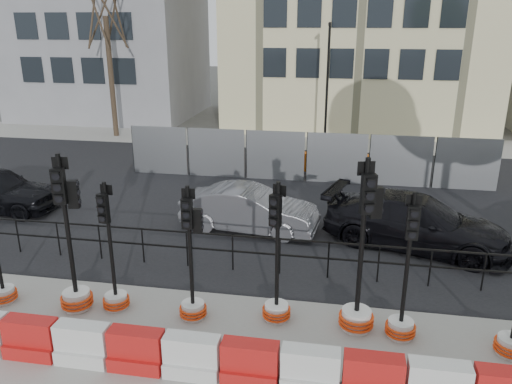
# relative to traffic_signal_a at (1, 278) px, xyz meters

# --- Properties ---
(ground) EXTENTS (120.00, 120.00, 0.00)m
(ground) POSITION_rel_traffic_signal_a_xyz_m (5.99, 1.18, -0.60)
(ground) COLOR #51514C
(ground) RESTS_ON ground
(road) EXTENTS (40.00, 14.00, 0.03)m
(road) POSITION_rel_traffic_signal_a_xyz_m (5.99, 8.18, -0.59)
(road) COLOR black
(road) RESTS_ON ground
(sidewalk_far) EXTENTS (40.00, 4.00, 0.02)m
(sidewalk_far) POSITION_rel_traffic_signal_a_xyz_m (5.99, 17.18, -0.59)
(sidewalk_far) COLOR gray
(sidewalk_far) RESTS_ON ground
(building_grey) EXTENTS (11.00, 9.06, 14.00)m
(building_grey) POSITION_rel_traffic_signal_a_xyz_m (-8.01, 23.16, 6.40)
(building_grey) COLOR gray
(building_grey) RESTS_ON ground
(kerb_railing) EXTENTS (18.00, 0.04, 1.00)m
(kerb_railing) POSITION_rel_traffic_signal_a_xyz_m (5.99, 2.38, 0.08)
(kerb_railing) COLOR black
(kerb_railing) RESTS_ON ground
(heras_fencing) EXTENTS (14.33, 1.72, 2.00)m
(heras_fencing) POSITION_rel_traffic_signal_a_xyz_m (5.50, 10.89, 0.11)
(heras_fencing) COLOR gray
(heras_fencing) RESTS_ON ground
(lamp_post_far) EXTENTS (0.12, 0.56, 6.00)m
(lamp_post_far) POSITION_rel_traffic_signal_a_xyz_m (6.49, 16.16, 2.62)
(lamp_post_far) COLOR black
(lamp_post_far) RESTS_ON ground
(tree_bare_far) EXTENTS (2.00, 2.00, 9.00)m
(tree_bare_far) POSITION_rel_traffic_signal_a_xyz_m (-5.01, 16.68, 6.05)
(tree_bare_far) COLOR #473828
(tree_bare_far) RESTS_ON ground
(barrier_row) EXTENTS (13.60, 0.50, 0.80)m
(barrier_row) POSITION_rel_traffic_signal_a_xyz_m (5.99, -1.62, -0.24)
(barrier_row) COLOR red
(barrier_row) RESTS_ON ground
(traffic_signal_a) EXTENTS (0.58, 0.58, 2.93)m
(traffic_signal_a) POSITION_rel_traffic_signal_a_xyz_m (0.00, 0.00, 0.00)
(traffic_signal_a) COLOR silver
(traffic_signal_a) RESTS_ON ground
(traffic_signal_b) EXTENTS (0.70, 0.70, 3.55)m
(traffic_signal_b) POSITION_rel_traffic_signal_a_xyz_m (1.79, 0.04, 0.24)
(traffic_signal_b) COLOR silver
(traffic_signal_b) RESTS_ON ground
(traffic_signal_c) EXTENTS (0.58, 0.58, 2.96)m
(traffic_signal_c) POSITION_rel_traffic_signal_a_xyz_m (2.63, 0.18, 0.01)
(traffic_signal_c) COLOR silver
(traffic_signal_c) RESTS_ON ground
(traffic_signal_d) EXTENTS (0.59, 0.59, 3.00)m
(traffic_signal_d) POSITION_rel_traffic_signal_a_xyz_m (4.42, 0.13, 0.11)
(traffic_signal_d) COLOR silver
(traffic_signal_d) RESTS_ON ground
(traffic_signal_e) EXTENTS (0.61, 0.61, 3.10)m
(traffic_signal_e) POSITION_rel_traffic_signal_a_xyz_m (6.18, 0.37, 0.03)
(traffic_signal_e) COLOR silver
(traffic_signal_e) RESTS_ON ground
(traffic_signal_f) EXTENTS (0.72, 0.72, 3.68)m
(traffic_signal_f) POSITION_rel_traffic_signal_a_xyz_m (7.87, 0.32, 0.27)
(traffic_signal_f) COLOR silver
(traffic_signal_f) RESTS_ON ground
(traffic_signal_g) EXTENTS (0.61, 0.61, 3.10)m
(traffic_signal_g) POSITION_rel_traffic_signal_a_xyz_m (8.73, 0.19, 0.04)
(traffic_signal_g) COLOR silver
(traffic_signal_g) RESTS_ON ground
(car_b) EXTENTS (2.39, 4.44, 1.35)m
(car_b) POSITION_rel_traffic_signal_a_xyz_m (4.73, 5.03, 0.07)
(car_b) COLOR #55555B
(car_b) RESTS_ON ground
(car_c) EXTENTS (4.99, 6.28, 1.48)m
(car_c) POSITION_rel_traffic_signal_a_xyz_m (9.52, 4.69, 0.14)
(car_c) COLOR black
(car_c) RESTS_ON ground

